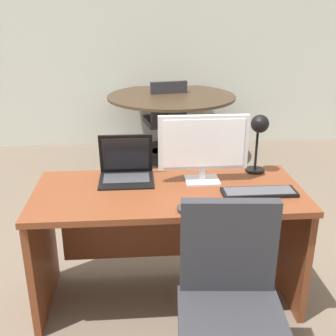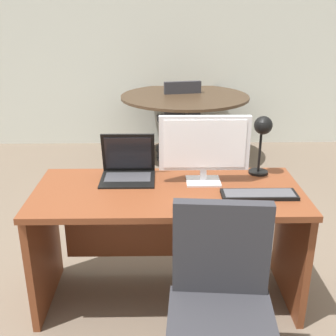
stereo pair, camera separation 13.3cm
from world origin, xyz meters
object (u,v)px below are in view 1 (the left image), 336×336
Objects in this scene: meeting_table at (171,111)px; meeting_chair_near at (165,124)px; mouse at (181,208)px; monitor at (203,145)px; office_chair at (230,327)px; desk at (168,221)px; keyboard at (259,192)px; desk_lamp at (259,131)px; laptop at (126,165)px.

meeting_table is 1.62× the size of meeting_chair_near.
mouse is 3.15m from meeting_chair_near.
office_chair is (0.01, -0.82, -0.59)m from monitor.
desk is at bearing 106.05° from office_chair.
desk_lamp is at bearing 77.50° from keyboard.
monitor is (0.21, 0.06, 0.45)m from desk.
desk_lamp is at bearing 0.70° from laptop.
mouse is (-0.17, -0.38, -0.21)m from monitor.
office_chair reaches higher than mouse.
desk is at bearing -93.79° from meeting_chair_near.
mouse is 0.08× the size of meeting_chair_near.
mouse reaches higher than keyboard.
keyboard is 2.99m from meeting_chair_near.
meeting_table is (0.24, 2.54, 0.07)m from desk.
meeting_table is at bearing 89.69° from office_chair.
laptop is 0.22× the size of meeting_table.
mouse is 0.60m from office_chair.
office_chair is at bearing -73.95° from desk.
monitor is 0.57× the size of meeting_chair_near.
keyboard is 0.45× the size of meeting_chair_near.
office_chair is at bearing -63.49° from laptop.
meeting_table is (-0.26, 2.69, -0.16)m from keyboard.
monitor is at bearing -89.48° from meeting_chair_near.
desk is at bearing 97.61° from mouse.
mouse is at bearing -82.39° from desk.
desk_lamp reaches higher than office_chair.
desk is 0.77m from desk_lamp.
office_chair is 3.31m from meeting_table.
desk is 0.42m from laptop.
meeting_chair_near is at bearing 87.37° from mouse.
meeting_chair_near is at bearing 86.21° from desk.
desk is at bearing -34.07° from laptop.
monitor is at bearing -12.77° from laptop.
laptop reaches higher than office_chair.
desk_lamp is 1.18m from office_chair.
mouse is at bearing -113.97° from monitor.
office_chair is 1.02× the size of meeting_chair_near.
monitor reaches higher than meeting_table.
monitor is 1.01m from office_chair.
keyboard is 0.77m from office_chair.
office_chair is (0.46, -0.92, -0.44)m from laptop.
keyboard is 1.11× the size of desk_lamp.
desk_lamp is (0.81, 0.01, 0.19)m from laptop.
office_chair is (0.22, -0.76, -0.13)m from desk.
laptop is (-0.45, 0.10, -0.15)m from monitor.
mouse is at bearing -159.09° from keyboard.
meeting_chair_near is at bearing 90.52° from monitor.
desk is 0.80m from office_chair.
meeting_chair_near is (0.14, 3.12, -0.40)m from mouse.
keyboard is 0.45× the size of office_chair.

